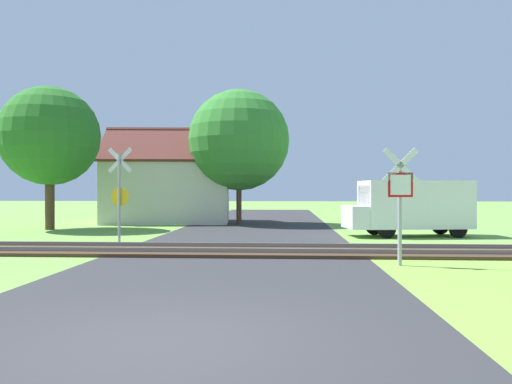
# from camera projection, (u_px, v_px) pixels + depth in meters

# --- Properties ---
(ground_plane) EXTENTS (160.00, 160.00, 0.00)m
(ground_plane) POSITION_uv_depth(u_px,v_px,m) (168.00, 343.00, 6.04)
(ground_plane) COLOR #6B9942
(road_asphalt) EXTENTS (7.37, 80.00, 0.01)m
(road_asphalt) POSITION_uv_depth(u_px,v_px,m) (197.00, 305.00, 8.03)
(road_asphalt) COLOR #2D2D30
(road_asphalt) RESTS_ON ground
(rail_track) EXTENTS (60.00, 2.60, 0.22)m
(rail_track) POSITION_uv_depth(u_px,v_px,m) (237.00, 251.00, 14.78)
(rail_track) COLOR #422D1E
(rail_track) RESTS_ON ground
(stop_sign_near) EXTENTS (0.88, 0.15, 2.90)m
(stop_sign_near) POSITION_uv_depth(u_px,v_px,m) (400.00, 196.00, 12.18)
(stop_sign_near) COLOR #9E9EA5
(stop_sign_near) RESTS_ON ground
(crossing_sign_far) EXTENTS (0.88, 0.16, 3.33)m
(crossing_sign_far) POSITION_uv_depth(u_px,v_px,m) (120.00, 191.00, 17.08)
(crossing_sign_far) COLOR #9E9EA5
(crossing_sign_far) RESTS_ON ground
(house) EXTENTS (7.66, 6.07, 5.51)m
(house) POSITION_uv_depth(u_px,v_px,m) (169.00, 189.00, 28.99)
(house) COLOR beige
(house) RESTS_ON ground
(tree_center) EXTENTS (5.51, 5.51, 7.36)m
(tree_center) POSITION_uv_depth(u_px,v_px,m) (239.00, 140.00, 27.25)
(tree_center) COLOR #513823
(tree_center) RESTS_ON ground
(tree_left) EXTENTS (4.66, 4.66, 6.76)m
(tree_left) POSITION_uv_depth(u_px,v_px,m) (50.00, 136.00, 23.53)
(tree_left) COLOR #513823
(tree_left) RESTS_ON ground
(mail_truck) EXTENTS (5.10, 2.49, 2.24)m
(mail_truck) POSITION_uv_depth(u_px,v_px,m) (410.00, 206.00, 20.10)
(mail_truck) COLOR white
(mail_truck) RESTS_ON ground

